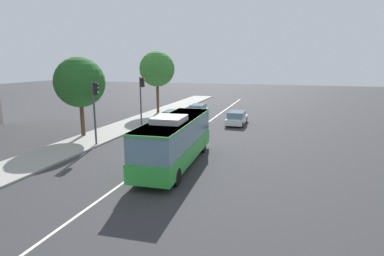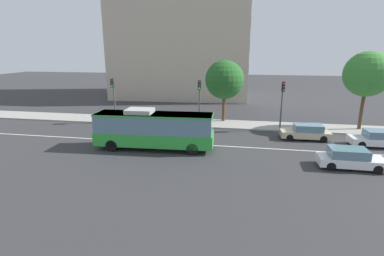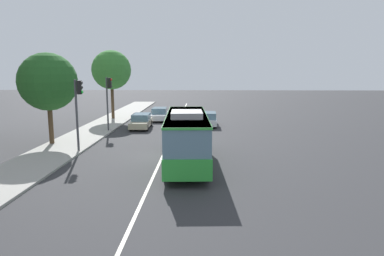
{
  "view_description": "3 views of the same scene",
  "coord_description": "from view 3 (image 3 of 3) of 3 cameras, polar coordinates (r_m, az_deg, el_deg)",
  "views": [
    {
      "loc": [
        -20.5,
        -8.66,
        6.66
      ],
      "look_at": [
        0.6,
        -2.12,
        2.05
      ],
      "focal_mm": 29.34,
      "sensor_mm": 36.0,
      "label": 1
    },
    {
      "loc": [
        5.56,
        -24.62,
        8.21
      ],
      "look_at": [
        1.35,
        -1.22,
        1.86
      ],
      "focal_mm": 27.31,
      "sensor_mm": 36.0,
      "label": 2
    },
    {
      "loc": [
        -23.11,
        -2.67,
        5.83
      ],
      "look_at": [
        0.31,
        -2.01,
        1.91
      ],
      "focal_mm": 32.39,
      "sensor_mm": 36.0,
      "label": 3
    }
  ],
  "objects": [
    {
      "name": "traffic_light_near_corner",
      "position": [
        25.59,
        -18.22,
        3.93
      ],
      "size": [
        0.34,
        0.62,
        5.2
      ],
      "rotation": [
        0.0,
        0.0,
        -1.5
      ],
      "color": "#47474C",
      "rests_on": "ground_plane"
    },
    {
      "name": "sedan_white",
      "position": [
        41.03,
        -5.38,
        2.3
      ],
      "size": [
        4.54,
        1.9,
        1.46
      ],
      "rotation": [
        0.0,
        0.0,
        3.16
      ],
      "color": "white",
      "rests_on": "ground_plane"
    },
    {
      "name": "sidewalk_kerb",
      "position": [
        25.99,
        -22.13,
        -4.02
      ],
      "size": [
        80.0,
        3.82,
        0.14
      ],
      "primitive_type": "cube",
      "color": "#9E9B93",
      "rests_on": "ground_plane"
    },
    {
      "name": "sedan_beige",
      "position": [
        35.51,
        -8.38,
        1.12
      ],
      "size": [
        4.54,
        1.91,
        1.46
      ],
      "rotation": [
        0.0,
        0.0,
        3.17
      ],
      "color": "#C6B793",
      "rests_on": "ground_plane"
    },
    {
      "name": "ground_plane",
      "position": [
        23.98,
        -4.84,
        -4.62
      ],
      "size": [
        160.0,
        160.0,
        0.0
      ],
      "primitive_type": "plane",
      "color": "#333335"
    },
    {
      "name": "lane_centre_line",
      "position": [
        23.98,
        -4.84,
        -4.6
      ],
      "size": [
        76.0,
        0.16,
        0.01
      ],
      "primitive_type": "cube",
      "color": "silver",
      "rests_on": "ground_plane"
    },
    {
      "name": "sedan_white_ahead",
      "position": [
        36.69,
        2.63,
        1.48
      ],
      "size": [
        4.52,
        1.85,
        1.46
      ],
      "rotation": [
        0.0,
        0.0,
        -0.01
      ],
      "color": "white",
      "rests_on": "ground_plane"
    },
    {
      "name": "street_tree_kerbside_left",
      "position": [
        28.9,
        -22.64,
        7.02
      ],
      "size": [
        4.43,
        4.43,
        7.18
      ],
      "color": "#4C3823",
      "rests_on": "ground_plane"
    },
    {
      "name": "transit_bus",
      "position": [
        21.67,
        -0.88,
        -1.2
      ],
      "size": [
        10.11,
        2.98,
        3.46
      ],
      "rotation": [
        0.0,
        0.0,
        0.05
      ],
      "color": "green",
      "rests_on": "ground_plane"
    },
    {
      "name": "street_tree_kerbside_centre",
      "position": [
        42.19,
        -13.13,
        9.28
      ],
      "size": [
        4.57,
        4.57,
        8.16
      ],
      "color": "#4C3823",
      "rests_on": "ground_plane"
    },
    {
      "name": "traffic_light_mid_block",
      "position": [
        33.78,
        -13.58,
        5.38
      ],
      "size": [
        0.33,
        0.62,
        5.2
      ],
      "rotation": [
        0.0,
        0.0,
        -1.6
      ],
      "color": "#47474C",
      "rests_on": "ground_plane"
    }
  ]
}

